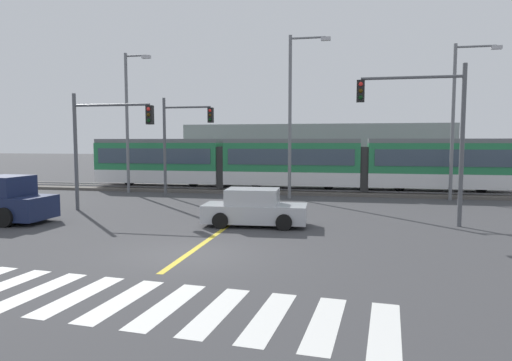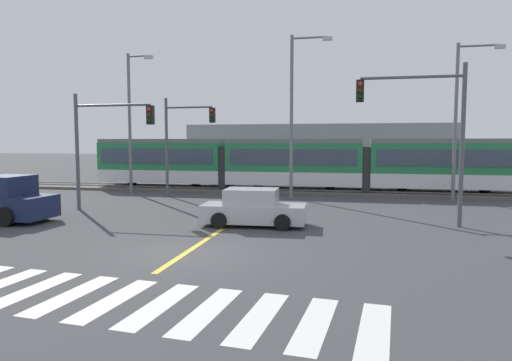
{
  "view_description": "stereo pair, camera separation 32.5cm",
  "coord_description": "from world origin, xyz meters",
  "views": [
    {
      "loc": [
        4.77,
        -13.02,
        3.45
      ],
      "look_at": [
        0.51,
        7.98,
        1.6
      ],
      "focal_mm": 32.0,
      "sensor_mm": 36.0,
      "label": 1
    },
    {
      "loc": [
        5.09,
        -12.96,
        3.45
      ],
      "look_at": [
        0.51,
        7.98,
        1.6
      ],
      "focal_mm": 32.0,
      "sensor_mm": 36.0,
      "label": 2
    }
  ],
  "objects": [
    {
      "name": "street_lamp_centre",
      "position": [
        1.51,
        14.28,
        5.46
      ],
      "size": [
        2.45,
        0.28,
        9.67
      ],
      "color": "slate",
      "rests_on": "ground"
    },
    {
      "name": "rail_far",
      "position": [
        0.0,
        18.44,
        0.23
      ],
      "size": [
        120.0,
        0.08,
        0.1
      ],
      "primitive_type": "cube",
      "color": "#939399",
      "rests_on": "track_bed"
    },
    {
      "name": "sedan_crossing",
      "position": [
        1.04,
        5.06,
        0.7
      ],
      "size": [
        4.29,
        2.09,
        1.52
      ],
      "color": "#B7BABF",
      "rests_on": "ground"
    },
    {
      "name": "street_lamp_west",
      "position": [
        -9.47,
        15.0,
        5.13
      ],
      "size": [
        1.83,
        0.28,
        9.19
      ],
      "color": "slate",
      "rests_on": "ground"
    },
    {
      "name": "track_bed",
      "position": [
        0.0,
        17.72,
        0.09
      ],
      "size": [
        120.0,
        4.0,
        0.18
      ],
      "primitive_type": "cube",
      "color": "#56514C",
      "rests_on": "ground"
    },
    {
      "name": "traffic_light_mid_left",
      "position": [
        -7.1,
        7.49,
        3.8
      ],
      "size": [
        4.25,
        0.38,
        5.8
      ],
      "color": "#515459",
      "rests_on": "ground"
    },
    {
      "name": "crosswalk_stripe_7",
      "position": [
        2.19,
        -4.35,
        0.0
      ],
      "size": [
        0.8,
        2.84,
        0.01
      ],
      "primitive_type": "cube",
      "rotation": [
        0.0,
        0.0,
        -0.09
      ],
      "color": "silver",
      "rests_on": "ground"
    },
    {
      "name": "crosswalk_stripe_10",
      "position": [
        5.48,
        -4.64,
        0.0
      ],
      "size": [
        0.8,
        2.84,
        0.01
      ],
      "primitive_type": "cube",
      "rotation": [
        0.0,
        0.0,
        -0.09
      ],
      "color": "silver",
      "rests_on": "ground"
    },
    {
      "name": "crosswalk_stripe_3",
      "position": [
        -2.19,
        -3.98,
        0.0
      ],
      "size": [
        0.8,
        2.84,
        0.01
      ],
      "primitive_type": "cube",
      "rotation": [
        0.0,
        0.0,
        -0.09
      ],
      "color": "silver",
      "rests_on": "ground"
    },
    {
      "name": "traffic_light_far_left",
      "position": [
        -5.4,
        13.7,
        3.94
      ],
      "size": [
        3.25,
        0.38,
        6.12
      ],
      "color": "#515459",
      "rests_on": "ground"
    },
    {
      "name": "rail_near",
      "position": [
        0.0,
        17.0,
        0.23
      ],
      "size": [
        120.0,
        0.08,
        0.1
      ],
      "primitive_type": "cube",
      "color": "#939399",
      "rests_on": "track_bed"
    },
    {
      "name": "crosswalk_stripe_8",
      "position": [
        3.29,
        -4.45,
        0.0
      ],
      "size": [
        0.8,
        2.84,
        0.01
      ],
      "primitive_type": "cube",
      "rotation": [
        0.0,
        0.0,
        -0.09
      ],
      "color": "silver",
      "rests_on": "ground"
    },
    {
      "name": "crosswalk_stripe_5",
      "position": [
        0.0,
        -4.17,
        0.0
      ],
      "size": [
        0.8,
        2.84,
        0.01
      ],
      "primitive_type": "cube",
      "rotation": [
        0.0,
        0.0,
        -0.09
      ],
      "color": "silver",
      "rests_on": "ground"
    },
    {
      "name": "street_lamp_east",
      "position": [
        10.88,
        15.16,
        5.12
      ],
      "size": [
        2.53,
        0.28,
        8.98
      ],
      "color": "slate",
      "rests_on": "ground"
    },
    {
      "name": "crosswalk_stripe_2",
      "position": [
        -3.29,
        -3.89,
        0.0
      ],
      "size": [
        0.8,
        2.84,
        0.01
      ],
      "primitive_type": "cube",
      "rotation": [
        0.0,
        0.0,
        -0.09
      ],
      "color": "silver",
      "rests_on": "ground"
    },
    {
      "name": "lane_centre_line",
      "position": [
        0.0,
        6.78,
        0.0
      ],
      "size": [
        0.2,
        17.89,
        0.01
      ],
      "primitive_type": "cube",
      "color": "gold",
      "rests_on": "ground"
    },
    {
      "name": "crosswalk_stripe_4",
      "position": [
        -1.1,
        -4.07,
        0.0
      ],
      "size": [
        0.8,
        2.84,
        0.01
      ],
      "primitive_type": "cube",
      "rotation": [
        0.0,
        0.0,
        -0.09
      ],
      "color": "silver",
      "rests_on": "ground"
    },
    {
      "name": "light_rail_tram",
      "position": [
        1.02,
        17.72,
        2.05
      ],
      "size": [
        28.0,
        2.64,
        3.43
      ],
      "color": "silver",
      "rests_on": "track_bed"
    },
    {
      "name": "traffic_light_mid_right",
      "position": [
        7.83,
        6.5,
        4.29
      ],
      "size": [
        4.25,
        0.38,
        6.52
      ],
      "color": "#515459",
      "rests_on": "ground"
    },
    {
      "name": "crosswalk_stripe_9",
      "position": [
        4.38,
        -4.54,
        0.0
      ],
      "size": [
        0.8,
        2.84,
        0.01
      ],
      "primitive_type": "cube",
      "rotation": [
        0.0,
        0.0,
        -0.09
      ],
      "color": "silver",
      "rests_on": "ground"
    },
    {
      "name": "building_backdrop_far",
      "position": [
        2.03,
        25.98,
        2.41
      ],
      "size": [
        21.45,
        6.0,
        4.81
      ],
      "primitive_type": "cube",
      "color": "gray",
      "rests_on": "ground"
    },
    {
      "name": "ground_plane",
      "position": [
        0.0,
        0.0,
        0.0
      ],
      "size": [
        200.0,
        200.0,
        0.0
      ],
      "primitive_type": "plane",
      "color": "#3D3D3F"
    },
    {
      "name": "crosswalk_stripe_6",
      "position": [
        1.1,
        -4.26,
        0.0
      ],
      "size": [
        0.8,
        2.84,
        0.01
      ],
      "primitive_type": "cube",
      "rotation": [
        0.0,
        0.0,
        -0.09
      ],
      "color": "silver",
      "rests_on": "ground"
    }
  ]
}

